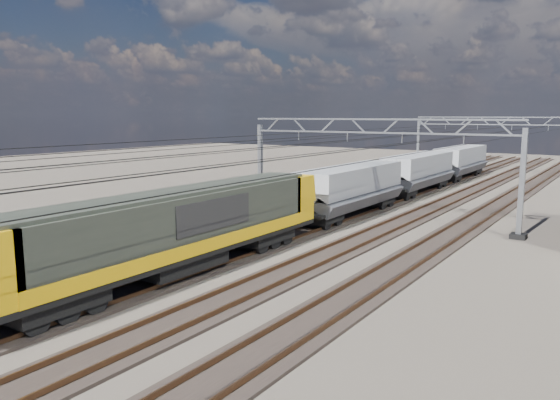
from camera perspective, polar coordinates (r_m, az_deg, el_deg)
The scene contains 12 objects.
ground at distance 34.90m, azimuth 6.88°, elevation -3.32°, with size 160.00×160.00×0.00m, color #2A261F.
track_outer_west at distance 37.89m, azimuth -1.25°, elevation -2.18°, with size 2.60×140.00×0.30m.
track_loco at distance 35.80m, azimuth 4.02°, elevation -2.85°, with size 2.60×140.00×0.30m.
track_inner_east at distance 34.06m, azimuth 9.90°, elevation -3.57°, with size 2.60×140.00×0.30m.
track_outer_east at distance 32.72m, azimuth 16.34°, elevation -4.32°, with size 2.60×140.00×0.30m.
catenary_gantry_mid at distance 37.90m, azimuth 9.72°, elevation 3.56°, with size 19.90×0.90×7.11m.
catenary_gantry_far at distance 72.24m, azimuth 21.41°, elevation 5.57°, with size 19.90×0.90×7.11m.
overhead_wires at distance 41.46m, azimuth 12.03°, elevation 6.50°, with size 12.03×140.00×0.53m.
locomotive at distance 25.14m, azimuth -10.60°, elevation -2.79°, with size 2.76×21.10×3.62m.
hopper_wagon_lead at distance 39.62m, azimuth 7.46°, elevation 1.40°, with size 3.38×13.00×3.25m.
hopper_wagon_mid at distance 52.67m, azimuth 14.28°, elevation 3.05°, with size 3.38×13.00×3.25m.
hopper_wagon_third at distance 66.20m, azimuth 18.37°, elevation 4.02°, with size 3.38×13.00×3.25m.
Camera 1 is at (15.20, -30.54, 7.36)m, focal length 35.00 mm.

